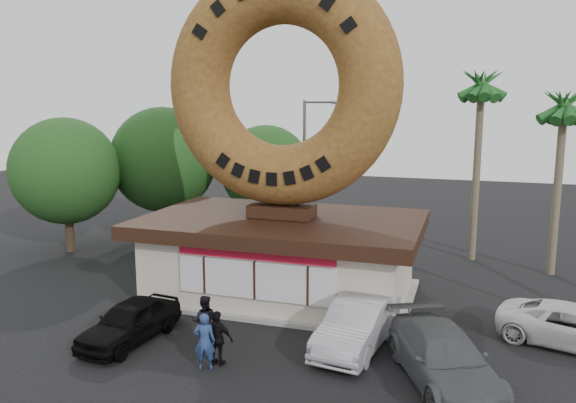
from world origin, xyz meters
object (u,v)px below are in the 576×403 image
Objects in this scene: person_right at (218,338)px; car_grey at (444,358)px; person_left at (205,341)px; car_silver at (357,324)px; person_center at (204,321)px; car_black at (130,322)px; car_white at (575,327)px; donut_shop at (282,253)px; giant_donut at (282,86)px; street_lamp at (307,162)px.

car_grey is (6.56, 1.00, -0.11)m from person_right.
car_silver is (4.03, 2.94, -0.11)m from person_left.
person_center reaches higher than person_right.
person_left is 6.95m from car_grey.
person_left reaches higher than car_black.
car_silver is at bearing 179.79° from person_center.
person_left reaches higher than car_white.
donut_shop is 6.36× the size of person_left.
car_grey is (7.53, -0.06, -0.12)m from person_center.
giant_donut reaches higher than car_silver.
person_center is at bearing 154.50° from car_grey.
giant_donut is 9.51m from person_center.
donut_shop is 10.54m from street_lamp.
person_center is 1.02× the size of person_right.
street_lamp is (-1.86, 10.00, -4.04)m from giant_donut.
person_right is at bearing -82.98° from street_lamp.
donut_shop is 2.16× the size of car_grey.
car_silver is 0.91× the size of car_grey.
person_center reaches higher than car_silver.
giant_donut reaches higher than car_black.
street_lamp reaches higher than person_left.
donut_shop is 6.53× the size of person_right.
giant_donut is (0.00, 0.02, 6.75)m from donut_shop.
car_white is (12.59, -11.80, -3.81)m from street_lamp.
street_lamp is 18.26m from car_grey.
giant_donut is 2.01× the size of car_silver.
person_right reaches higher than car_black.
donut_shop is at bearing -90.00° from giant_donut.
person_center is at bearing -97.88° from donut_shop.
person_left is at bearing -90.51° from donut_shop.
person_center is at bearing -82.78° from person_left.
car_black reaches higher than car_white.
car_black is at bearing -95.26° from street_lamp.
street_lamp is at bearing -103.98° from person_center.
person_left is 3.43m from car_black.
giant_donut is at bearing 96.09° from car_white.
street_lamp is at bearing 62.47° from car_white.
giant_donut is 2.31× the size of car_black.
car_black is (-1.47, -16.00, -3.79)m from street_lamp.
car_grey is at bearing 171.96° from person_left.
person_left is 0.43× the size of car_black.
person_right is at bearing -88.31° from donut_shop.
donut_shop reaches higher than car_white.
giant_donut is 1.82× the size of car_grey.
donut_shop is 2.38× the size of car_silver.
street_lamp is at bearing 100.51° from giant_donut.
person_right is (0.20, -6.66, -7.66)m from giant_donut.
person_right is at bearing 130.40° from car_white.
giant_donut is at bearing 90.00° from donut_shop.
street_lamp is at bearing -79.79° from person_right.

